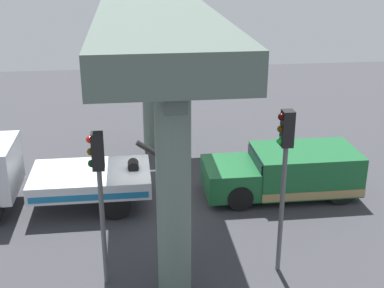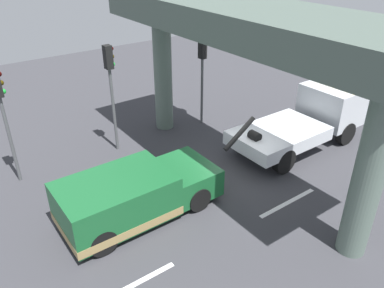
{
  "view_description": "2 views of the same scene",
  "coord_description": "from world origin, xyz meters",
  "px_view_note": "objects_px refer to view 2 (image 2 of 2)",
  "views": [
    {
      "loc": [
        0.69,
        15.76,
        8.13
      ],
      "look_at": [
        -1.25,
        -0.07,
        1.96
      ],
      "focal_mm": 48.92,
      "sensor_mm": 36.0,
      "label": 1
    },
    {
      "loc": [
        -8.81,
        -9.03,
        8.05
      ],
      "look_at": [
        -2.13,
        0.15,
        1.81
      ],
      "focal_mm": 35.84,
      "sensor_mm": 36.0,
      "label": 2
    }
  ],
  "objects_px": {
    "traffic_light_mid": "(203,63)",
    "tow_truck_white": "(311,117)",
    "traffic_light_near": "(2,103)",
    "traffic_light_far": "(111,76)",
    "towed_van_green": "(133,196)"
  },
  "relations": [
    {
      "from": "traffic_light_near",
      "to": "traffic_light_mid",
      "type": "xyz_separation_m",
      "value": [
        8.5,
        0.0,
        -0.11
      ]
    },
    {
      "from": "tow_truck_white",
      "to": "traffic_light_far",
      "type": "xyz_separation_m",
      "value": [
        -6.99,
        4.35,
        2.02
      ]
    },
    {
      "from": "traffic_light_mid",
      "to": "tow_truck_white",
      "type": "bearing_deg",
      "value": -60.21
    },
    {
      "from": "traffic_light_near",
      "to": "tow_truck_white",
      "type": "bearing_deg",
      "value": -21.61
    },
    {
      "from": "tow_truck_white",
      "to": "towed_van_green",
      "type": "height_order",
      "value": "tow_truck_white"
    },
    {
      "from": "traffic_light_mid",
      "to": "towed_van_green",
      "type": "bearing_deg",
      "value": -144.29
    },
    {
      "from": "traffic_light_near",
      "to": "traffic_light_far",
      "type": "height_order",
      "value": "traffic_light_far"
    },
    {
      "from": "traffic_light_far",
      "to": "traffic_light_near",
      "type": "bearing_deg",
      "value": -180.0
    },
    {
      "from": "tow_truck_white",
      "to": "towed_van_green",
      "type": "distance_m",
      "value": 8.56
    },
    {
      "from": "tow_truck_white",
      "to": "traffic_light_far",
      "type": "height_order",
      "value": "traffic_light_far"
    },
    {
      "from": "traffic_light_near",
      "to": "towed_van_green",
      "type": "bearing_deg",
      "value": -60.76
    },
    {
      "from": "tow_truck_white",
      "to": "traffic_light_near",
      "type": "distance_m",
      "value": 11.97
    },
    {
      "from": "traffic_light_near",
      "to": "traffic_light_far",
      "type": "bearing_deg",
      "value": 0.0
    },
    {
      "from": "tow_truck_white",
      "to": "traffic_light_near",
      "type": "height_order",
      "value": "traffic_light_near"
    },
    {
      "from": "traffic_light_near",
      "to": "traffic_light_far",
      "type": "xyz_separation_m",
      "value": [
        4.0,
        0.0,
        0.15
      ]
    }
  ]
}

